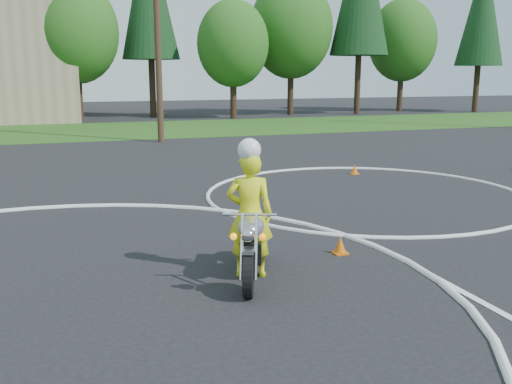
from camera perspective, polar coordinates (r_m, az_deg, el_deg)
name	(u,v)px	position (r m, az deg, el deg)	size (l,w,h in m)	color
grass_strip	(46,132)	(31.73, -20.28, 5.61)	(120.00, 10.00, 0.02)	#1E4714
course_markings	(161,262)	(9.54, -9.53, -6.90)	(19.05, 19.05, 0.12)	silver
primary_motorcycle	(252,243)	(8.53, -0.41, -5.14)	(1.09, 2.06, 1.14)	black
rider_primary_grp	(250,211)	(8.54, -0.64, -1.88)	(0.82, 0.69, 2.12)	yellow
traffic_cones	(174,303)	(7.57, -8.21, -10.90)	(15.30, 15.28, 0.30)	#D6610B
treeline	(264,21)	(41.77, 0.83, 16.73)	(38.20, 8.10, 14.52)	#382619
utility_poles	(157,22)	(26.02, -9.87, 16.40)	(41.60, 1.12, 10.00)	#473321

